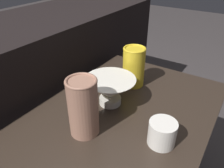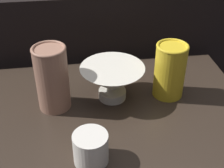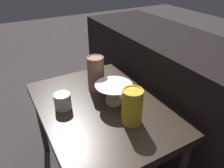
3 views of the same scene
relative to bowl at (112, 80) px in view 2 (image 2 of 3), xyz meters
The scene contains 6 objects.
table 0.13m from the bowl, 98.02° to the right, with size 0.78×0.55×0.51m.
couch_backdrop 0.55m from the bowl, 91.10° to the left, with size 1.74×0.50×0.72m.
bowl is the anchor object (origin of this frame).
vase_textured_left 0.17m from the bowl, behind, with size 0.09×0.09×0.18m.
vase_colorful_right 0.16m from the bowl, ahead, with size 0.09×0.09×0.16m.
cup 0.24m from the bowl, 109.41° to the right, with size 0.08×0.08×0.07m.
Camera 2 is at (-0.09, -0.65, 1.05)m, focal length 50.00 mm.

